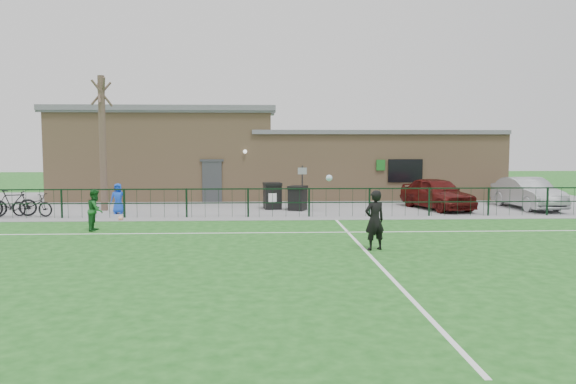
{
  "coord_description": "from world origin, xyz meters",
  "views": [
    {
      "loc": [
        -0.88,
        -14.83,
        3.04
      ],
      "look_at": [
        0.0,
        5.0,
        1.3
      ],
      "focal_mm": 35.0,
      "sensor_mm": 36.0,
      "label": 1
    }
  ],
  "objects_px": {
    "bare_tree": "(103,144)",
    "bicycle_b": "(13,203)",
    "wheelie_bin_left": "(272,197)",
    "wheelie_bin_right": "(298,199)",
    "car_maroon": "(437,193)",
    "spectator_child": "(118,199)",
    "ball_ground": "(121,218)",
    "outfield_player": "(95,210)",
    "car_silver": "(528,193)",
    "sign_post": "(302,188)",
    "bicycle_c": "(32,205)"
  },
  "relations": [
    {
      "from": "outfield_player",
      "to": "ball_ground",
      "type": "relative_size",
      "value": 7.33
    },
    {
      "from": "ball_ground",
      "to": "spectator_child",
      "type": "bearing_deg",
      "value": 106.62
    },
    {
      "from": "wheelie_bin_right",
      "to": "bicycle_b",
      "type": "bearing_deg",
      "value": -148.28
    },
    {
      "from": "wheelie_bin_left",
      "to": "ball_ground",
      "type": "xyz_separation_m",
      "value": [
        -6.02,
        -3.48,
        -0.48
      ]
    },
    {
      "from": "spectator_child",
      "to": "bare_tree",
      "type": "bearing_deg",
      "value": 125.91
    },
    {
      "from": "spectator_child",
      "to": "ball_ground",
      "type": "bearing_deg",
      "value": -74.75
    },
    {
      "from": "bicycle_b",
      "to": "ball_ground",
      "type": "relative_size",
      "value": 9.34
    },
    {
      "from": "wheelie_bin_right",
      "to": "spectator_child",
      "type": "bearing_deg",
      "value": -149.76
    },
    {
      "from": "car_silver",
      "to": "spectator_child",
      "type": "xyz_separation_m",
      "value": [
        -18.38,
        -1.08,
        -0.06
      ]
    },
    {
      "from": "car_silver",
      "to": "bare_tree",
      "type": "bearing_deg",
      "value": 175.58
    },
    {
      "from": "sign_post",
      "to": "spectator_child",
      "type": "xyz_separation_m",
      "value": [
        -7.96,
        -1.1,
        -0.35
      ]
    },
    {
      "from": "bicycle_b",
      "to": "bicycle_c",
      "type": "height_order",
      "value": "bicycle_b"
    },
    {
      "from": "sign_post",
      "to": "spectator_child",
      "type": "height_order",
      "value": "sign_post"
    },
    {
      "from": "car_silver",
      "to": "outfield_player",
      "type": "bearing_deg",
      "value": -166.74
    },
    {
      "from": "wheelie_bin_left",
      "to": "car_maroon",
      "type": "xyz_separation_m",
      "value": [
        7.52,
        -0.42,
        0.17
      ]
    },
    {
      "from": "bare_tree",
      "to": "wheelie_bin_right",
      "type": "distance_m",
      "value": 9.01
    },
    {
      "from": "wheelie_bin_right",
      "to": "bicycle_b",
      "type": "height_order",
      "value": "bicycle_b"
    },
    {
      "from": "sign_post",
      "to": "spectator_child",
      "type": "distance_m",
      "value": 8.05
    },
    {
      "from": "car_maroon",
      "to": "ball_ground",
      "type": "bearing_deg",
      "value": 176.29
    },
    {
      "from": "sign_post",
      "to": "wheelie_bin_left",
      "type": "bearing_deg",
      "value": 164.13
    },
    {
      "from": "wheelie_bin_right",
      "to": "car_silver",
      "type": "distance_m",
      "value": 10.64
    },
    {
      "from": "sign_post",
      "to": "bicycle_c",
      "type": "relative_size",
      "value": 1.11
    },
    {
      "from": "car_maroon",
      "to": "outfield_player",
      "type": "relative_size",
      "value": 2.96
    },
    {
      "from": "bare_tree",
      "to": "bicycle_c",
      "type": "height_order",
      "value": "bare_tree"
    },
    {
      "from": "wheelie_bin_left",
      "to": "car_silver",
      "type": "relative_size",
      "value": 0.26
    },
    {
      "from": "bicycle_b",
      "to": "car_maroon",
      "type": "bearing_deg",
      "value": -99.78
    },
    {
      "from": "car_silver",
      "to": "spectator_child",
      "type": "bearing_deg",
      "value": 179.33
    },
    {
      "from": "bare_tree",
      "to": "sign_post",
      "type": "xyz_separation_m",
      "value": [
        8.88,
        -0.11,
        -1.98
      ]
    },
    {
      "from": "bicycle_c",
      "to": "spectator_child",
      "type": "xyz_separation_m",
      "value": [
        3.31,
        0.75,
        0.18
      ]
    },
    {
      "from": "wheelie_bin_right",
      "to": "bicycle_b",
      "type": "distance_m",
      "value": 11.93
    },
    {
      "from": "sign_post",
      "to": "bicycle_c",
      "type": "bearing_deg",
      "value": -170.68
    },
    {
      "from": "bare_tree",
      "to": "bicycle_b",
      "type": "bearing_deg",
      "value": -147.73
    },
    {
      "from": "wheelie_bin_right",
      "to": "spectator_child",
      "type": "distance_m",
      "value": 7.79
    },
    {
      "from": "bicycle_c",
      "to": "spectator_child",
      "type": "height_order",
      "value": "spectator_child"
    },
    {
      "from": "wheelie_bin_right",
      "to": "bicycle_b",
      "type": "relative_size",
      "value": 0.55
    },
    {
      "from": "wheelie_bin_left",
      "to": "wheelie_bin_right",
      "type": "relative_size",
      "value": 1.1
    },
    {
      "from": "wheelie_bin_right",
      "to": "car_maroon",
      "type": "distance_m",
      "value": 6.4
    },
    {
      "from": "wheelie_bin_left",
      "to": "outfield_player",
      "type": "bearing_deg",
      "value": -144.39
    },
    {
      "from": "bare_tree",
      "to": "wheelie_bin_left",
      "type": "relative_size",
      "value": 5.35
    },
    {
      "from": "bicycle_b",
      "to": "outfield_player",
      "type": "height_order",
      "value": "outfield_player"
    },
    {
      "from": "spectator_child",
      "to": "ball_ground",
      "type": "xyz_separation_m",
      "value": [
        0.6,
        -2.0,
        -0.57
      ]
    },
    {
      "from": "bicycle_c",
      "to": "spectator_child",
      "type": "relative_size",
      "value": 1.38
    },
    {
      "from": "car_silver",
      "to": "bicycle_b",
      "type": "bearing_deg",
      "value": -179.29
    },
    {
      "from": "bicycle_c",
      "to": "ball_ground",
      "type": "relative_size",
      "value": 9.19
    },
    {
      "from": "sign_post",
      "to": "ball_ground",
      "type": "distance_m",
      "value": 8.05
    },
    {
      "from": "wheelie_bin_left",
      "to": "spectator_child",
      "type": "bearing_deg",
      "value": -175.65
    },
    {
      "from": "car_maroon",
      "to": "outfield_player",
      "type": "xyz_separation_m",
      "value": [
        -13.76,
        -5.59,
        -0.03
      ]
    },
    {
      "from": "spectator_child",
      "to": "car_maroon",
      "type": "bearing_deg",
      "value": 2.95
    },
    {
      "from": "car_silver",
      "to": "spectator_child",
      "type": "distance_m",
      "value": 18.41
    },
    {
      "from": "sign_post",
      "to": "bare_tree",
      "type": "bearing_deg",
      "value": 179.31
    }
  ]
}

